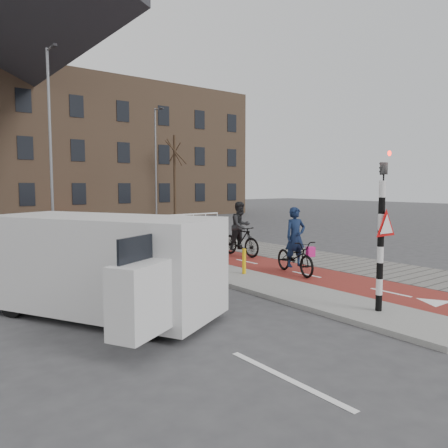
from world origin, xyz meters
TOP-DOWN VIEW (x-y plane):
  - ground at (0.00, 0.00)m, footprint 120.00×120.00m
  - bike_lane at (1.50, 10.00)m, footprint 2.50×60.00m
  - sidewalk at (4.30, 10.00)m, footprint 3.00×60.00m
  - curb_island at (-0.70, 4.00)m, footprint 1.80×16.00m
  - traffic_signal at (-0.60, -2.02)m, footprint 0.80×0.80m
  - bollard at (-0.36, 2.93)m, footprint 0.12×0.12m
  - cyclist_near at (1.30, 2.32)m, footprint 1.25×2.24m
  - cyclist_far at (2.18, 6.18)m, footprint 1.01×2.13m
  - van at (-5.43, 1.76)m, footprint 4.28×5.52m
  - tree_right at (10.36, 24.96)m, footprint 0.22×0.22m
  - streetlight_near at (-3.32, 12.84)m, footprint 0.12×0.12m
  - streetlight_right at (6.47, 21.15)m, footprint 0.12×0.12m

SIDE VIEW (x-z plane):
  - ground at x=0.00m, z-range 0.00..0.00m
  - bike_lane at x=1.50m, z-range 0.00..0.01m
  - sidewalk at x=4.30m, z-range 0.00..0.01m
  - curb_island at x=-0.70m, z-range 0.00..0.12m
  - bollard at x=-0.36m, z-range 0.12..0.91m
  - cyclist_near at x=1.30m, z-range -0.35..1.83m
  - cyclist_far at x=2.18m, z-range -0.18..2.03m
  - van at x=-5.43m, z-range 0.06..2.28m
  - traffic_signal at x=-0.60m, z-range 0.15..3.83m
  - tree_right at x=10.36m, z-range 0.00..7.10m
  - streetlight_right at x=6.47m, z-range 0.00..8.42m
  - streetlight_near at x=-3.32m, z-range 0.00..8.86m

